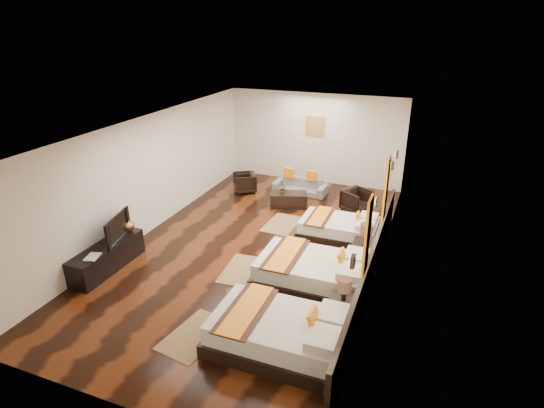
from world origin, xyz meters
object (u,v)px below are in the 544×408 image
at_px(tv, 113,228).
at_px(book, 86,257).
at_px(bed_mid, 316,272).
at_px(coffee_table, 289,200).
at_px(table_plant, 283,189).
at_px(armchair_left, 245,183).
at_px(nightstand_b, 364,251).
at_px(armchair_right, 357,201).
at_px(figurine, 127,224).
at_px(sofa, 300,186).
at_px(nightstand_a, 343,308).
at_px(tv_console, 107,257).
at_px(bed_far, 340,228).
at_px(bed_near, 282,333).

bearing_deg(tv, book, 162.63).
bearing_deg(bed_mid, coffee_table, 116.72).
bearing_deg(table_plant, armchair_left, 156.38).
relative_size(nightstand_b, armchair_right, 1.42).
bearing_deg(book, figurine, 90.00).
distance_m(sofa, armchair_left, 1.67).
bearing_deg(figurine, tv, -83.78).
xyz_separation_m(tv, sofa, (2.39, 5.27, -0.61)).
distance_m(nightstand_a, book, 4.98).
height_order(bed_mid, nightstand_a, nightstand_a).
relative_size(nightstand_a, coffee_table, 0.89).
xyz_separation_m(armchair_left, coffee_table, (1.60, -0.58, -0.09)).
height_order(tv_console, coffee_table, tv_console).
bearing_deg(tv_console, sofa, 66.17).
height_order(bed_mid, armchair_left, bed_mid).
bearing_deg(table_plant, bed_far, -33.92).
distance_m(figurine, sofa, 5.41).
xyz_separation_m(bed_far, table_plant, (-1.91, 1.28, 0.29)).
xyz_separation_m(bed_near, nightstand_b, (0.75, 3.01, 0.05)).
xyz_separation_m(tv_console, sofa, (2.44, 5.51, -0.04)).
height_order(bed_mid, figurine, figurine).
height_order(bed_mid, coffee_table, bed_mid).
bearing_deg(bed_mid, tv, -170.21).
distance_m(nightstand_b, book, 5.59).
xyz_separation_m(bed_mid, coffee_table, (-1.76, 3.50, -0.09)).
xyz_separation_m(bed_near, tv_console, (-4.20, 0.94, -0.02)).
distance_m(bed_mid, armchair_left, 5.29).
relative_size(bed_near, book, 6.88).
distance_m(tv_console, book, 0.60).
bearing_deg(armchair_left, bed_far, 26.96).
height_order(book, figurine, figurine).
height_order(bed_mid, nightstand_b, nightstand_b).
bearing_deg(nightstand_a, bed_far, 103.46).
height_order(armchair_left, table_plant, table_plant).
xyz_separation_m(nightstand_b, book, (-4.95, -2.60, 0.23)).
bearing_deg(tv_console, book, -90.00).
relative_size(sofa, coffee_table, 1.58).
bearing_deg(bed_near, tv, 164.00).
bearing_deg(table_plant, bed_mid, -61.00).
xyz_separation_m(nightstand_b, armchair_left, (-4.11, 2.97, -0.04)).
height_order(tv, table_plant, tv).
distance_m(book, sofa, 6.52).
bearing_deg(tv_console, armchair_right, 48.54).
distance_m(figurine, coffee_table, 4.51).
bearing_deg(sofa, bed_mid, -67.53).
distance_m(bed_near, bed_far, 4.07).
distance_m(bed_near, sofa, 6.69).
height_order(bed_near, coffee_table, bed_near).
distance_m(tv, table_plant, 4.74).
bearing_deg(nightstand_a, tv_console, 179.86).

